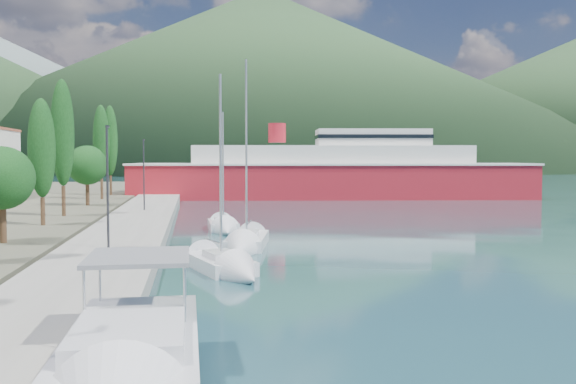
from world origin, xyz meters
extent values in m
plane|color=#20474E|center=(0.00, 120.00, 0.00)|extent=(1400.00, 1400.00, 0.00)
cube|color=gray|center=(-9.00, 26.00, 0.40)|extent=(5.00, 88.00, 0.80)
cone|color=slate|center=(80.00, 680.00, 90.00)|extent=(760.00, 760.00, 180.00)
cone|color=#2A4827|center=(40.00, 400.00, 57.50)|extent=(480.00, 480.00, 115.00)
cylinder|color=#47301E|center=(-14.92, 17.53, 1.76)|extent=(0.36, 0.36, 2.12)
sphere|color=#144216|center=(-14.92, 17.53, 4.18)|extent=(3.40, 3.40, 3.40)
cylinder|color=#47301E|center=(-14.92, 26.70, 1.64)|extent=(0.30, 0.30, 1.89)
ellipsoid|color=#144216|center=(-14.92, 26.70, 5.93)|extent=(1.80, 1.80, 6.69)
cylinder|color=#47301E|center=(-14.92, 33.75, 1.88)|extent=(0.30, 0.30, 2.36)
ellipsoid|color=#144216|center=(-14.92, 33.75, 7.24)|extent=(1.80, 1.80, 8.36)
cylinder|color=#47301E|center=(-14.92, 45.22, 1.88)|extent=(0.36, 0.36, 2.37)
sphere|color=#144216|center=(-14.92, 45.22, 4.58)|extent=(3.79, 3.79, 3.79)
cylinder|color=#47301E|center=(-14.92, 54.95, 1.85)|extent=(0.30, 0.30, 2.30)
ellipsoid|color=#144216|center=(-14.92, 54.95, 7.08)|extent=(1.80, 1.80, 8.16)
cylinder|color=#47301E|center=(-14.92, 62.79, 1.91)|extent=(0.30, 0.30, 2.42)
ellipsoid|color=#144216|center=(-14.92, 62.79, 7.42)|extent=(1.80, 1.80, 8.60)
cylinder|color=#2D2D33|center=(-9.00, 14.01, 3.80)|extent=(0.12, 0.12, 6.00)
cube|color=#2D2D33|center=(-9.00, 14.26, 6.80)|extent=(0.15, 0.50, 0.12)
cylinder|color=#2D2D33|center=(-9.00, 37.37, 3.80)|extent=(0.12, 0.12, 6.00)
cube|color=#2D2D33|center=(-9.00, 37.62, 6.80)|extent=(0.15, 0.50, 0.12)
cube|color=silver|center=(-6.15, -4.17, 0.81)|extent=(2.87, 7.14, 1.19)
cube|color=black|center=(-6.15, -4.17, 0.27)|extent=(2.93, 7.23, 0.24)
cube|color=silver|center=(-6.14, -5.04, 1.57)|extent=(2.28, 3.49, 0.43)
cube|color=slate|center=(-6.16, -2.26, 2.77)|extent=(2.50, 2.97, 0.11)
cube|color=silver|center=(-3.66, 11.52, 0.22)|extent=(3.43, 5.39, 0.80)
cube|color=silver|center=(-3.56, 11.20, 0.76)|extent=(1.76, 2.28, 0.31)
cylinder|color=silver|center=(-3.56, 11.20, 4.85)|extent=(0.12, 0.12, 8.46)
cone|color=silver|center=(-2.71, 8.45, 0.22)|extent=(2.65, 2.84, 2.05)
cube|color=silver|center=(-1.66, 19.32, 0.23)|extent=(3.23, 6.27, 0.84)
cube|color=silver|center=(-1.74, 18.93, 0.80)|extent=(1.71, 2.59, 0.33)
cylinder|color=silver|center=(-1.74, 18.93, 5.81)|extent=(0.12, 0.12, 10.31)
cone|color=silver|center=(-2.37, 15.56, 0.23)|extent=(2.64, 3.14, 2.16)
cube|color=silver|center=(-2.68, 28.53, 0.22)|extent=(2.15, 4.70, 0.80)
cube|color=silver|center=(-2.67, 28.22, 0.75)|extent=(1.27, 1.89, 0.31)
cylinder|color=silver|center=(-2.67, 28.22, 4.60)|extent=(0.12, 0.12, 7.96)
cone|color=silver|center=(-2.61, 25.56, 0.22)|extent=(2.09, 2.22, 2.03)
cube|color=#AA1A26|center=(13.18, 64.29, 1.96)|extent=(52.70, 16.86, 5.00)
cube|color=silver|center=(13.18, 64.29, 4.46)|extent=(53.10, 17.23, 0.27)
cube|color=silver|center=(13.18, 64.29, 5.54)|extent=(36.54, 13.13, 2.68)
cube|color=silver|center=(18.50, 63.65, 7.95)|extent=(15.19, 8.34, 2.14)
cylinder|color=#AA1A26|center=(6.09, 65.15, 8.57)|extent=(2.32, 2.32, 2.50)
camera|label=1|loc=(-4.79, -18.50, 5.22)|focal=40.00mm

